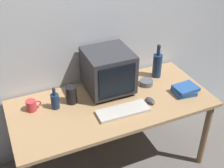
# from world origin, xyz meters

# --- Properties ---
(ground_plane) EXTENTS (6.00, 6.00, 0.00)m
(ground_plane) POSITION_xyz_m (0.00, 0.00, 0.00)
(ground_plane) COLOR slate
(back_wall) EXTENTS (4.00, 0.08, 2.50)m
(back_wall) POSITION_xyz_m (0.00, 0.44, 1.25)
(back_wall) COLOR silver
(back_wall) RESTS_ON ground
(desk) EXTENTS (1.66, 0.77, 0.72)m
(desk) POSITION_xyz_m (0.00, 0.00, 0.64)
(desk) COLOR tan
(desk) RESTS_ON ground
(crt_monitor) EXTENTS (0.38, 0.39, 0.37)m
(crt_monitor) POSITION_xyz_m (0.04, 0.18, 0.91)
(crt_monitor) COLOR #333338
(crt_monitor) RESTS_ON desk
(keyboard) EXTENTS (0.42, 0.16, 0.02)m
(keyboard) POSITION_xyz_m (0.03, -0.15, 0.73)
(keyboard) COLOR beige
(keyboard) RESTS_ON desk
(computer_mouse) EXTENTS (0.07, 0.11, 0.04)m
(computer_mouse) POSITION_xyz_m (0.29, -0.13, 0.74)
(computer_mouse) COLOR #3F3F47
(computer_mouse) RESTS_ON desk
(bottle_tall) EXTENTS (0.08, 0.08, 0.33)m
(bottle_tall) POSITION_xyz_m (0.55, 0.21, 0.84)
(bottle_tall) COLOR navy
(bottle_tall) RESTS_ON desk
(bottle_short) EXTENTS (0.07, 0.07, 0.19)m
(bottle_short) POSITION_xyz_m (-0.44, 0.12, 0.79)
(bottle_short) COLOR navy
(bottle_short) RESTS_ON desk
(book_stack) EXTENTS (0.21, 0.17, 0.07)m
(book_stack) POSITION_xyz_m (0.62, -0.13, 0.76)
(book_stack) COLOR #28569E
(book_stack) RESTS_ON desk
(mug) EXTENTS (0.12, 0.08, 0.09)m
(mug) POSITION_xyz_m (-0.62, 0.16, 0.77)
(mug) COLOR #CC383D
(mug) RESTS_ON desk
(cd_spindle) EXTENTS (0.12, 0.12, 0.04)m
(cd_spindle) POSITION_xyz_m (0.39, 0.12, 0.74)
(cd_spindle) COLOR #595B66
(cd_spindle) RESTS_ON desk
(metal_canister) EXTENTS (0.09, 0.09, 0.15)m
(metal_canister) POSITION_xyz_m (-0.30, 0.13, 0.80)
(metal_canister) COLOR black
(metal_canister) RESTS_ON desk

